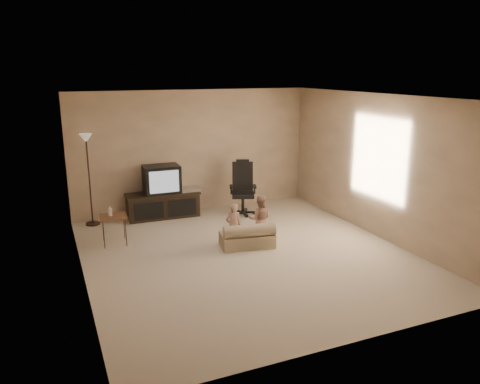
% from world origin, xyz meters
% --- Properties ---
extents(floor, '(5.50, 5.50, 0.00)m').
position_xyz_m(floor, '(0.00, 0.00, 0.00)').
color(floor, '#B0A08C').
rests_on(floor, ground).
extents(room_shell, '(5.50, 5.50, 5.50)m').
position_xyz_m(room_shell, '(0.00, 0.00, 1.52)').
color(room_shell, silver).
rests_on(room_shell, floor).
extents(tv_stand, '(1.49, 0.59, 1.06)m').
position_xyz_m(tv_stand, '(-0.75, 2.49, 0.44)').
color(tv_stand, black).
rests_on(tv_stand, floor).
extents(office_chair, '(0.66, 0.68, 1.11)m').
position_xyz_m(office_chair, '(0.82, 2.07, 0.40)').
color(office_chair, black).
rests_on(office_chair, floor).
extents(side_table, '(0.48, 0.48, 0.67)m').
position_xyz_m(side_table, '(-1.89, 1.33, 0.48)').
color(side_table, brown).
rests_on(side_table, floor).
extents(floor_lamp, '(0.27, 0.27, 1.75)m').
position_xyz_m(floor_lamp, '(-2.12, 2.55, 1.27)').
color(floor_lamp, '#321F16').
rests_on(floor_lamp, floor).
extents(child_sofa, '(0.95, 0.63, 0.43)m').
position_xyz_m(child_sofa, '(0.14, 0.30, 0.17)').
color(child_sofa, tan).
rests_on(child_sofa, floor).
extents(toddler_left, '(0.28, 0.21, 0.77)m').
position_xyz_m(toddler_left, '(-0.08, 0.38, 0.38)').
color(toddler_left, tan).
rests_on(toddler_left, floor).
extents(toddler_right, '(0.46, 0.37, 0.83)m').
position_xyz_m(toddler_right, '(0.43, 0.43, 0.42)').
color(toddler_right, tan).
rests_on(toddler_right, floor).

